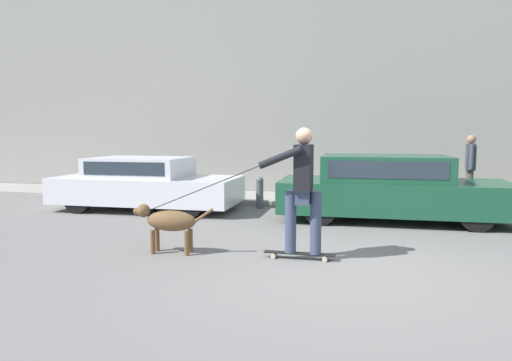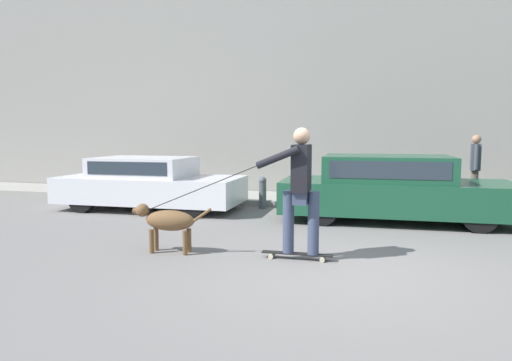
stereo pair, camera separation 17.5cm
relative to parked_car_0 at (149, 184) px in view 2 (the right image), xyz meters
The scene contains 9 objects.
ground_plane 5.88m from the parked_car_0, 38.76° to the right, with size 36.00×36.00×0.00m, color slate.
back_wall 6.00m from the parked_car_0, 33.92° to the left, with size 32.00×0.30×5.96m.
sidewalk_curb 5.00m from the parked_car_0, 23.44° to the left, with size 30.00×1.84×0.13m.
parked_car_0 is the anchor object (origin of this frame).
parked_car_1 5.35m from the parked_car_0, ahead, with size 4.51×1.95×1.30m.
dog 4.01m from the parked_car_0, 57.93° to the right, with size 1.20×0.35×0.71m.
skateboarder 5.22m from the parked_car_0, 38.80° to the right, with size 2.77×0.63×1.81m.
pedestrian_with_bag 7.29m from the parked_car_0, 12.43° to the left, with size 0.24×0.68×1.57m.
fire_hydrant 2.61m from the parked_car_0, 18.10° to the left, with size 0.18×0.18×0.74m.
Camera 2 is at (0.54, -5.69, 1.73)m, focal length 32.00 mm.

